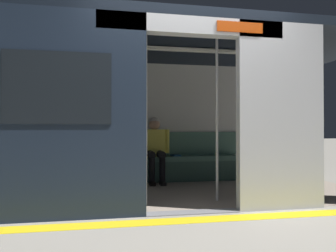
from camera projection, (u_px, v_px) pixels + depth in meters
ground_plane at (193, 213)px, 3.74m from camera, size 60.00×60.00×0.00m
platform_edge_strip at (200, 220)px, 3.44m from camera, size 8.00×0.24×0.01m
train_car at (166, 89)px, 4.98m from camera, size 6.40×2.84×2.36m
bench_seat at (160, 162)px, 6.03m from camera, size 3.11×0.44×0.46m
person_seated at (155, 145)px, 5.97m from camera, size 0.55×0.68×1.19m
handbag at (134, 152)px, 6.00m from camera, size 0.26×0.15×0.17m
book at (176, 155)px, 6.12m from camera, size 0.17×0.23×0.03m
grab_pole_door at (146, 117)px, 4.12m from camera, size 0.04×0.04×2.22m
grab_pole_far at (217, 118)px, 4.38m from camera, size 0.04×0.04×2.22m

